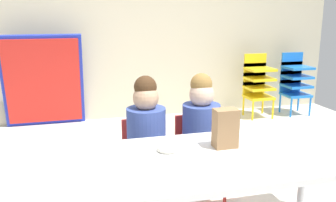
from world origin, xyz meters
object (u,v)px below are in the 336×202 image
seated_child_near_camera (146,130)px  folded_activity_table (43,82)px  seated_child_middle_seat (201,126)px  paper_bag_brown (225,128)px  kid_chair_yellow_stack (258,81)px  kid_chair_blue_stack (295,79)px  donut_powdered_on_plate (168,148)px  craft_table (196,166)px  paper_plate_near_edge (168,152)px

seated_child_near_camera → folded_activity_table: (-0.77, 2.11, -0.02)m
seated_child_middle_seat → paper_bag_brown: size_ratio=4.17×
seated_child_middle_seat → kid_chair_yellow_stack: size_ratio=1.15×
seated_child_middle_seat → kid_chair_yellow_stack: seated_child_middle_seat is taller
kid_chair_blue_stack → folded_activity_table: size_ratio=0.74×
donut_powdered_on_plate → kid_chair_blue_stack: bearing=45.2°
seated_child_middle_seat → donut_powdered_on_plate: bearing=-126.5°
kid_chair_yellow_stack → folded_activity_table: 2.62m
craft_table → folded_activity_table: 2.86m
craft_table → seated_child_middle_seat: bearing=68.2°
kid_chair_blue_stack → paper_bag_brown: paper_bag_brown is taller
craft_table → paper_bag_brown: 0.28m
seated_child_near_camera → donut_powdered_on_plate: bearing=-87.9°
seated_child_middle_seat → donut_powdered_on_plate: (-0.37, -0.50, 0.06)m
kid_chair_blue_stack → donut_powdered_on_plate: (-2.36, -2.37, 0.15)m
kid_chair_blue_stack → folded_activity_table: 3.16m
seated_child_near_camera → kid_chair_blue_stack: bearing=38.3°
seated_child_near_camera → folded_activity_table: size_ratio=0.84×
seated_child_middle_seat → paper_plate_near_edge: (-0.37, -0.50, 0.04)m
kid_chair_blue_stack → folded_activity_table: (-3.15, 0.23, 0.08)m
craft_table → kid_chair_yellow_stack: kid_chair_yellow_stack is taller
seated_child_near_camera → seated_child_middle_seat: same height
seated_child_near_camera → paper_bag_brown: seated_child_near_camera is taller
seated_child_near_camera → paper_bag_brown: 0.63m
seated_child_near_camera → seated_child_middle_seat: (0.39, 0.00, 0.00)m
craft_table → donut_powdered_on_plate: size_ratio=16.35×
craft_table → folded_activity_table: (-0.92, 2.71, -0.00)m
folded_activity_table → paper_bag_brown: bearing=-66.7°
paper_plate_near_edge → seated_child_middle_seat: bearing=53.5°
folded_activity_table → donut_powdered_on_plate: (0.79, -2.60, 0.07)m
kid_chair_blue_stack → seated_child_near_camera: bearing=-141.7°
folded_activity_table → donut_powdered_on_plate: folded_activity_table is taller
seated_child_near_camera → kid_chair_blue_stack: (2.38, 1.88, -0.10)m
kid_chair_yellow_stack → paper_plate_near_edge: size_ratio=4.44×
seated_child_middle_seat → kid_chair_blue_stack: (1.99, 1.88, -0.10)m
paper_bag_brown → kid_chair_blue_stack: bearing=49.5°
kid_chair_blue_stack → seated_child_middle_seat: bearing=-136.7°
seated_child_near_camera → kid_chair_blue_stack: size_ratio=1.15×
seated_child_middle_seat → folded_activity_table: (-1.16, 2.11, -0.02)m
seated_child_near_camera → paper_plate_near_edge: 0.50m
seated_child_near_camera → kid_chair_blue_stack: seated_child_near_camera is taller
kid_chair_yellow_stack → donut_powdered_on_plate: size_ratio=6.78×
folded_activity_table → paper_bag_brown: folded_activity_table is taller
paper_plate_near_edge → donut_powdered_on_plate: size_ratio=1.53×
paper_plate_near_edge → folded_activity_table: bearing=106.9°
craft_table → kid_chair_blue_stack: (2.23, 2.48, -0.08)m
kid_chair_blue_stack → donut_powdered_on_plate: bearing=-134.8°
paper_bag_brown → paper_plate_near_edge: (-0.33, 0.00, -0.11)m
seated_child_middle_seat → paper_bag_brown: (-0.04, -0.50, 0.14)m
seated_child_near_camera → craft_table: bearing=-76.5°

